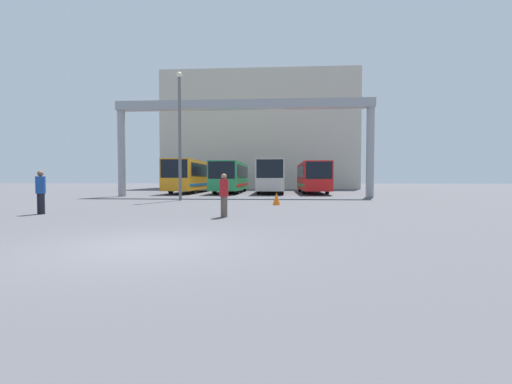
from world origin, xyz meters
name	(u,v)px	position (x,y,z in m)	size (l,w,h in m)	color
ground_plane	(145,246)	(0.00, 0.00, 0.00)	(200.00, 200.00, 0.00)	#47474C
building_backdrop	(261,134)	(0.00, 46.75, 8.41)	(28.16, 12.00, 16.82)	#B7B2A3
overhead_gantry	(243,119)	(0.00, 19.93, 6.09)	(20.31, 0.80, 7.59)	gray
bus_slot_0	(191,175)	(-6.21, 27.91, 1.85)	(2.61, 11.84, 3.21)	orange
bus_slot_1	(231,176)	(-2.07, 27.85, 1.74)	(2.54, 11.72, 3.02)	#268C4C
bus_slot_2	(271,175)	(2.07, 27.00, 1.83)	(2.51, 10.01, 3.18)	beige
bus_slot_3	(312,176)	(6.21, 27.86, 1.72)	(2.44, 11.73, 2.97)	red
pedestrian_near_center	(41,191)	(-6.72, 6.11, 0.92)	(0.36, 0.36, 1.74)	black
pedestrian_mid_left	(224,194)	(0.80, 5.54, 0.86)	(0.33, 0.33, 1.61)	brown
traffic_cone	(277,199)	(2.71, 11.56, 0.34)	(0.44, 0.44, 0.68)	orange
lamp_post	(180,131)	(-3.65, 15.13, 4.55)	(0.36, 0.36, 8.38)	#595B60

